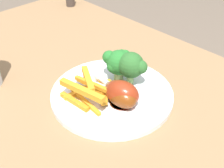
# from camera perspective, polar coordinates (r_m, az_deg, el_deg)

# --- Properties ---
(dining_table) EXTENTS (1.28, 0.68, 0.75)m
(dining_table) POSITION_cam_1_polar(r_m,az_deg,el_deg) (0.63, 2.34, -14.62)
(dining_table) COLOR #8E6B47
(dining_table) RESTS_ON ground_plane
(dinner_plate) EXTENTS (0.25, 0.25, 0.01)m
(dinner_plate) POSITION_cam_1_polar(r_m,az_deg,el_deg) (0.59, -0.00, -2.00)
(dinner_plate) COLOR white
(dinner_plate) RESTS_ON dining_table
(broccoli_floret_front) EXTENTS (0.06, 0.06, 0.07)m
(broccoli_floret_front) POSITION_cam_1_polar(r_m,az_deg,el_deg) (0.60, 1.24, 4.41)
(broccoli_floret_front) COLOR #90A55F
(broccoli_floret_front) RESTS_ON dinner_plate
(broccoli_floret_middle) EXTENTS (0.06, 0.05, 0.07)m
(broccoli_floret_middle) POSITION_cam_1_polar(r_m,az_deg,el_deg) (0.59, 3.98, 3.62)
(broccoli_floret_middle) COLOR #7FAA5F
(broccoli_floret_middle) RESTS_ON dinner_plate
(carrot_fries_pile) EXTENTS (0.13, 0.11, 0.04)m
(carrot_fries_pile) POSITION_cam_1_polar(r_m,az_deg,el_deg) (0.57, -4.41, -1.19)
(carrot_fries_pile) COLOR orange
(carrot_fries_pile) RESTS_ON dinner_plate
(chicken_drumstick_near) EXTENTS (0.12, 0.06, 0.04)m
(chicken_drumstick_near) POSITION_cam_1_polar(r_m,az_deg,el_deg) (0.55, 1.48, -1.79)
(chicken_drumstick_near) COLOR #511F09
(chicken_drumstick_near) RESTS_ON dinner_plate
(chicken_drumstick_far) EXTENTS (0.13, 0.06, 0.05)m
(chicken_drumstick_far) POSITION_cam_1_polar(r_m,az_deg,el_deg) (0.55, 1.55, -1.73)
(chicken_drumstick_far) COLOR #61190B
(chicken_drumstick_far) RESTS_ON dinner_plate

